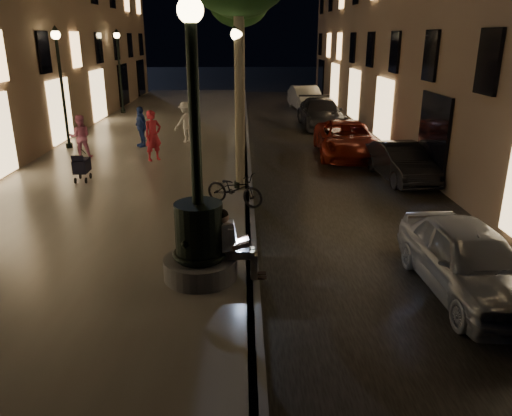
{
  "coord_description": "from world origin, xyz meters",
  "views": [
    {
      "loc": [
        -0.17,
        -6.68,
        4.6
      ],
      "look_at": [
        0.09,
        3.0,
        1.25
      ],
      "focal_mm": 35.0,
      "sensor_mm": 36.0,
      "label": 1
    }
  ],
  "objects_px": {
    "car_rear": "(321,113)",
    "pedestrian_red": "(153,136)",
    "tree_third": "(239,3)",
    "seated_man_laptop": "(232,242)",
    "fountain_lamppost": "(199,228)",
    "bicycle": "(235,189)",
    "tree_far": "(241,4)",
    "pedestrian_blue": "(141,127)",
    "stroller": "(82,166)",
    "car_third": "(347,139)",
    "car_second": "(401,162)",
    "pedestrian_pink": "(80,137)",
    "lamp_curb_a": "(238,86)",
    "lamp_left_c": "(119,61)",
    "pedestrian_white": "(186,122)",
    "car_fifth": "(306,98)",
    "lamp_curb_d": "(240,56)",
    "lamp_curb_b": "(239,69)",
    "lamp_curb_c": "(240,61)",
    "car_front": "(469,260)",
    "lamp_left_b": "(60,72)"
  },
  "relations": [
    {
      "from": "lamp_curb_d",
      "to": "car_rear",
      "type": "xyz_separation_m",
      "value": [
        4.3,
        -12.15,
        -2.5
      ]
    },
    {
      "from": "seated_man_laptop",
      "to": "pedestrian_red",
      "type": "distance_m",
      "value": 10.14
    },
    {
      "from": "lamp_curb_d",
      "to": "car_third",
      "type": "relative_size",
      "value": 0.97
    },
    {
      "from": "fountain_lamppost",
      "to": "bicycle",
      "type": "height_order",
      "value": "fountain_lamppost"
    },
    {
      "from": "fountain_lamppost",
      "to": "bicycle",
      "type": "distance_m",
      "value": 4.44
    },
    {
      "from": "lamp_left_b",
      "to": "pedestrian_blue",
      "type": "xyz_separation_m",
      "value": [
        3.0,
        0.17,
        -2.2
      ]
    },
    {
      "from": "pedestrian_red",
      "to": "car_front",
      "type": "bearing_deg",
      "value": -92.97
    },
    {
      "from": "lamp_curb_a",
      "to": "lamp_curb_b",
      "type": "distance_m",
      "value": 8.0
    },
    {
      "from": "car_rear",
      "to": "pedestrian_red",
      "type": "relative_size",
      "value": 2.74
    },
    {
      "from": "bicycle",
      "to": "pedestrian_red",
      "type": "bearing_deg",
      "value": 59.71
    },
    {
      "from": "car_second",
      "to": "pedestrian_pink",
      "type": "height_order",
      "value": "pedestrian_pink"
    },
    {
      "from": "lamp_left_c",
      "to": "car_third",
      "type": "bearing_deg",
      "value": -43.98
    },
    {
      "from": "seated_man_laptop",
      "to": "lamp_curb_b",
      "type": "bearing_deg",
      "value": 89.64
    },
    {
      "from": "lamp_curb_d",
      "to": "pedestrian_pink",
      "type": "height_order",
      "value": "lamp_curb_d"
    },
    {
      "from": "lamp_curb_d",
      "to": "lamp_curb_b",
      "type": "bearing_deg",
      "value": -90.0
    },
    {
      "from": "lamp_left_c",
      "to": "pedestrian_blue",
      "type": "relative_size",
      "value": 2.88
    },
    {
      "from": "car_fifth",
      "to": "pedestrian_red",
      "type": "xyz_separation_m",
      "value": [
        -7.47,
        -14.87,
        0.37
      ]
    },
    {
      "from": "tree_far",
      "to": "pedestrian_red",
      "type": "height_order",
      "value": "tree_far"
    },
    {
      "from": "tree_third",
      "to": "lamp_curb_a",
      "type": "xyz_separation_m",
      "value": [
        0.0,
        -12.0,
        -2.9
      ]
    },
    {
      "from": "car_second",
      "to": "car_rear",
      "type": "relative_size",
      "value": 0.73
    },
    {
      "from": "lamp_curb_a",
      "to": "lamp_left_c",
      "type": "xyz_separation_m",
      "value": [
        -7.1,
        16.0,
        0.0
      ]
    },
    {
      "from": "tree_third",
      "to": "lamp_left_c",
      "type": "relative_size",
      "value": 1.5
    },
    {
      "from": "tree_third",
      "to": "seated_man_laptop",
      "type": "bearing_deg",
      "value": -90.28
    },
    {
      "from": "pedestrian_pink",
      "to": "bicycle",
      "type": "relative_size",
      "value": 0.94
    },
    {
      "from": "tree_far",
      "to": "fountain_lamppost",
      "type": "bearing_deg",
      "value": -91.86
    },
    {
      "from": "lamp_curb_b",
      "to": "seated_man_laptop",
      "type": "bearing_deg",
      "value": -90.36
    },
    {
      "from": "pedestrian_white",
      "to": "pedestrian_pink",
      "type": "bearing_deg",
      "value": -0.19
    },
    {
      "from": "tree_third",
      "to": "lamp_curb_d",
      "type": "bearing_deg",
      "value": 90.0
    },
    {
      "from": "stroller",
      "to": "car_front",
      "type": "xyz_separation_m",
      "value": [
        9.3,
        -7.24,
        -0.03
      ]
    },
    {
      "from": "car_fifth",
      "to": "lamp_curb_b",
      "type": "bearing_deg",
      "value": -118.02
    },
    {
      "from": "car_second",
      "to": "pedestrian_blue",
      "type": "xyz_separation_m",
      "value": [
        -9.52,
        4.73,
        0.42
      ]
    },
    {
      "from": "seated_man_laptop",
      "to": "tree_far",
      "type": "relative_size",
      "value": 0.18
    },
    {
      "from": "car_rear",
      "to": "pedestrian_blue",
      "type": "height_order",
      "value": "pedestrian_blue"
    },
    {
      "from": "car_rear",
      "to": "pedestrian_pink",
      "type": "xyz_separation_m",
      "value": [
        -10.3,
        -7.7,
        0.27
      ]
    },
    {
      "from": "lamp_curb_c",
      "to": "tree_third",
      "type": "bearing_deg",
      "value": -90.0
    },
    {
      "from": "tree_third",
      "to": "pedestrian_blue",
      "type": "height_order",
      "value": "tree_third"
    },
    {
      "from": "lamp_curb_c",
      "to": "car_fifth",
      "type": "relative_size",
      "value": 1.05
    },
    {
      "from": "pedestrian_red",
      "to": "lamp_curb_a",
      "type": "bearing_deg",
      "value": -88.7
    },
    {
      "from": "bicycle",
      "to": "tree_far",
      "type": "bearing_deg",
      "value": 29.06
    },
    {
      "from": "stroller",
      "to": "car_third",
      "type": "height_order",
      "value": "car_third"
    },
    {
      "from": "lamp_curb_c",
      "to": "car_front",
      "type": "relative_size",
      "value": 1.21
    },
    {
      "from": "lamp_curb_a",
      "to": "pedestrian_pink",
      "type": "height_order",
      "value": "lamp_curb_a"
    },
    {
      "from": "tree_third",
      "to": "car_fifth",
      "type": "height_order",
      "value": "tree_third"
    },
    {
      "from": "car_fifth",
      "to": "pedestrian_white",
      "type": "bearing_deg",
      "value": -125.8
    },
    {
      "from": "lamp_curb_b",
      "to": "car_fifth",
      "type": "relative_size",
      "value": 1.05
    },
    {
      "from": "car_third",
      "to": "pedestrian_pink",
      "type": "relative_size",
      "value": 3.05
    },
    {
      "from": "car_third",
      "to": "pedestrian_blue",
      "type": "bearing_deg",
      "value": 175.13
    },
    {
      "from": "stroller",
      "to": "car_fifth",
      "type": "distance_m",
      "value": 19.97
    },
    {
      "from": "lamp_curb_c",
      "to": "pedestrian_blue",
      "type": "bearing_deg",
      "value": -112.66
    },
    {
      "from": "lamp_curb_b",
      "to": "lamp_left_b",
      "type": "distance_m",
      "value": 7.38
    }
  ]
}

